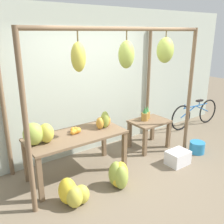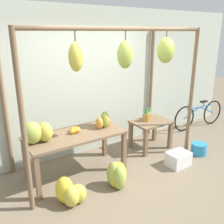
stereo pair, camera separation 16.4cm
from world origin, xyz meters
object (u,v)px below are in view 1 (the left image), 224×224
Objects in this scene: banana_pile_on_table at (38,134)px; banana_pile_ground_left at (73,194)px; fruit_crate_white at (178,158)px; papaya_pile at (104,121)px; pineapple_cluster at (146,114)px; orange_pile at (75,131)px; blue_bucket at (197,147)px; banana_pile_ground_right at (119,175)px; parked_bicycle at (195,114)px.

banana_pile_ground_left is (0.20, -0.66, -0.73)m from banana_pile_on_table.
fruit_crate_white is at bearing -2.96° from banana_pile_ground_left.
banana_pile_on_table reaches higher than papaya_pile.
pineapple_cluster is (2.33, 0.17, -0.19)m from banana_pile_on_table.
banana_pile_on_table is 2.64× the size of orange_pile.
fruit_crate_white is at bearing -18.56° from banana_pile_on_table.
orange_pile is at bearing 175.24° from papaya_pile.
pineapple_cluster is 0.98× the size of blue_bucket.
orange_pile reaches higher than blue_bucket.
banana_pile_ground_right is 1.04× the size of fruit_crate_white.
fruit_crate_white is (2.29, -0.77, -0.78)m from banana_pile_on_table.
blue_bucket is (2.34, -0.73, -0.67)m from orange_pile.
pineapple_cluster is at bearing 4.24° from orange_pile.
papaya_pile is at bearing -4.76° from orange_pile.
pineapple_cluster is at bearing 4.16° from banana_pile_on_table.
banana_pile_on_table is at bearing -176.03° from parked_bicycle.
banana_pile_on_table is at bearing -175.84° from pineapple_cluster.
papaya_pile is (-1.80, 0.68, 0.75)m from blue_bucket.
pineapple_cluster is at bearing 32.70° from banana_pile_ground_right.
fruit_crate_white is at bearing -34.52° from papaya_pile.
orange_pile is 0.49× the size of fruit_crate_white.
pineapple_cluster reaches higher than banana_pile_ground_right.
banana_pile_ground_right reaches higher than banana_pile_ground_left.
blue_bucket is at bearing -13.00° from banana_pile_on_table.
blue_bucket is (0.68, 0.08, -0.01)m from fruit_crate_white.
parked_bicycle is (1.21, 0.98, 0.22)m from blue_bucket.
orange_pile is 0.42× the size of banana_pile_ground_left.
banana_pile_on_table is 1.76× the size of blue_bucket.
parked_bicycle is (1.89, 1.06, 0.21)m from fruit_crate_white.
banana_pile_on_table reaches higher than blue_bucket.
fruit_crate_white is 1.21× the size of papaya_pile.
orange_pile is at bearing -175.76° from pineapple_cluster.
parked_bicycle is at bearing 3.97° from banana_pile_on_table.
fruit_crate_white is (1.66, -0.81, -0.66)m from orange_pile.
orange_pile is 0.47× the size of banana_pile_ground_right.
papaya_pile reaches higher than fruit_crate_white.
banana_pile_ground_right is 0.98m from papaya_pile.
banana_pile_ground_left is at bearing -166.58° from parked_bicycle.
banana_pile_ground_left is 2.10m from fruit_crate_white.
papaya_pile reaches higher than orange_pile.
fruit_crate_white is (2.09, -0.11, -0.05)m from banana_pile_ground_left.
banana_pile_ground_left reaches higher than blue_bucket.
papaya_pile is at bearing -174.46° from parked_bicycle.
orange_pile is 1.01m from banana_pile_ground_right.
banana_pile_ground_left is (-0.44, -0.70, -0.61)m from orange_pile.
parked_bicycle is (1.85, 0.12, -0.38)m from pineapple_cluster.
banana_pile_ground_right is 3.35m from parked_bicycle.
banana_pile_ground_left is 1.58× the size of blue_bucket.
banana_pile_ground_right is 1.31m from fruit_crate_white.
banana_pile_on_table is 2.54m from fruit_crate_white.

